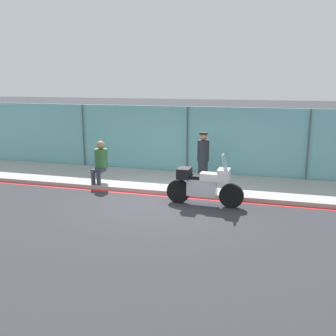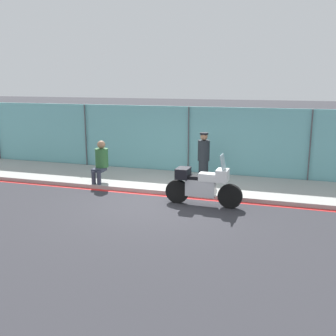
% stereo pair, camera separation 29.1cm
% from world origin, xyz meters
% --- Properties ---
extents(ground_plane, '(120.00, 120.00, 0.00)m').
position_xyz_m(ground_plane, '(0.00, 0.00, 0.00)').
color(ground_plane, '#2D2D33').
extents(sidewalk, '(31.72, 2.78, 0.13)m').
position_xyz_m(sidewalk, '(0.00, 2.25, 0.06)').
color(sidewalk, '#9E9E99').
rests_on(sidewalk, ground_plane).
extents(curb_paint_stripe, '(31.72, 0.18, 0.01)m').
position_xyz_m(curb_paint_stripe, '(0.00, 0.77, 0.00)').
color(curb_paint_stripe, red).
rests_on(curb_paint_stripe, ground_plane).
extents(storefront_fence, '(30.13, 0.17, 2.57)m').
position_xyz_m(storefront_fence, '(0.00, 3.72, 1.29)').
color(storefront_fence, '#6BB2B7').
rests_on(storefront_fence, ground_plane).
extents(motorcycle, '(2.24, 0.52, 1.52)m').
position_xyz_m(motorcycle, '(1.29, 0.21, 0.62)').
color(motorcycle, black).
rests_on(motorcycle, ground_plane).
extents(officer_standing, '(0.40, 0.40, 1.66)m').
position_xyz_m(officer_standing, '(0.82, 2.50, 0.97)').
color(officer_standing, '#1E2328').
rests_on(officer_standing, sidewalk).
extents(person_seated_on_curb, '(0.44, 0.74, 1.40)m').
position_xyz_m(person_seated_on_curb, '(-2.47, 1.35, 0.90)').
color(person_seated_on_curb, '#2D3342').
rests_on(person_seated_on_curb, sidewalk).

